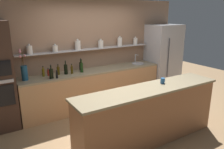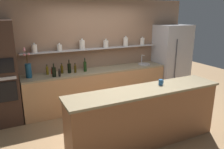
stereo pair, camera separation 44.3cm
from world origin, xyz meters
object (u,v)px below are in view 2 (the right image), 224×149
(flower_vase, at_px, (28,69))
(bottle_oil_4, at_px, (47,71))
(refrigerator, at_px, (171,60))
(bottle_wine_5, at_px, (85,65))
(bottle_wine_2, at_px, (85,67))
(bottle_sauce_3, at_px, (59,73))
(bottle_oil_1, at_px, (62,69))
(bottle_wine_8, at_px, (54,72))
(sink_fixture, at_px, (144,64))
(coffee_mug, at_px, (161,82))
(bottle_wine_7, at_px, (69,68))
(bottle_oil_0, at_px, (75,69))
(bottle_sauce_6, at_px, (52,71))

(flower_vase, bearing_deg, bottle_oil_4, 11.87)
(refrigerator, distance_m, bottle_wine_5, 2.53)
(bottle_wine_2, bearing_deg, bottle_sauce_3, -165.57)
(bottle_oil_1, bearing_deg, bottle_wine_8, -136.69)
(sink_fixture, distance_m, bottle_oil_4, 2.54)
(bottle_oil_1, height_order, bottle_wine_5, bottle_wine_5)
(refrigerator, bearing_deg, bottle_wine_2, 179.29)
(bottle_wine_2, bearing_deg, coffee_mug, -66.78)
(sink_fixture, distance_m, bottle_sauce_3, 2.33)
(bottle_wine_2, xyz_separation_m, coffee_mug, (0.79, -1.84, 0.03))
(sink_fixture, relative_size, coffee_mug, 3.21)
(refrigerator, distance_m, bottle_wine_7, 2.95)
(bottle_oil_1, relative_size, bottle_wine_8, 0.81)
(bottle_oil_1, xyz_separation_m, bottle_oil_4, (-0.32, 0.04, -0.00))
(bottle_sauce_3, height_order, bottle_wine_7, bottle_wine_7)
(sink_fixture, bearing_deg, bottle_wine_8, -176.51)
(sink_fixture, xyz_separation_m, bottle_oil_4, (-2.53, 0.10, 0.07))
(flower_vase, bearing_deg, refrigerator, -0.96)
(refrigerator, bearing_deg, bottle_wine_5, 175.48)
(flower_vase, xyz_separation_m, bottle_wine_5, (1.31, 0.13, -0.08))
(refrigerator, distance_m, bottle_oil_4, 3.43)
(coffee_mug, bearing_deg, bottle_sauce_3, 130.68)
(refrigerator, xyz_separation_m, bottle_sauce_3, (-3.22, -0.13, 0.02))
(bottle_oil_0, bearing_deg, flower_vase, 178.26)
(refrigerator, distance_m, bottle_wine_2, 2.57)
(refrigerator, distance_m, bottle_sauce_3, 3.22)
(sink_fixture, height_order, bottle_wine_8, bottle_wine_8)
(sink_fixture, xyz_separation_m, bottle_wine_7, (-2.05, 0.02, 0.09))
(bottle_oil_1, distance_m, bottle_wine_2, 0.54)
(bottle_oil_0, height_order, bottle_wine_7, bottle_wine_7)
(sink_fixture, distance_m, bottle_wine_2, 1.68)
(flower_vase, bearing_deg, coffee_mug, -42.39)
(bottle_sauce_3, relative_size, bottle_oil_4, 0.76)
(refrigerator, height_order, bottle_wine_5, refrigerator)
(bottle_oil_4, distance_m, bottle_wine_8, 0.27)
(bottle_wine_2, xyz_separation_m, bottle_sauce_6, (-0.75, 0.11, -0.05))
(bottle_wine_2, bearing_deg, bottle_wine_5, 72.57)
(bottle_wine_5, distance_m, bottle_wine_8, 0.86)
(refrigerator, bearing_deg, bottle_sauce_3, -177.60)
(bottle_sauce_3, bearing_deg, bottle_oil_4, 126.35)
(bottle_sauce_3, bearing_deg, flower_vase, 162.01)
(bottle_oil_1, xyz_separation_m, bottle_wine_7, (0.16, -0.04, 0.02))
(refrigerator, bearing_deg, bottle_oil_1, 178.01)
(bottle_sauce_3, xyz_separation_m, bottle_wine_8, (-0.11, 0.03, 0.03))
(bottle_oil_0, distance_m, bottle_wine_2, 0.24)
(bottle_wine_2, bearing_deg, bottle_wine_8, -170.10)
(flower_vase, xyz_separation_m, bottle_sauce_6, (0.51, 0.08, -0.12))
(sink_fixture, xyz_separation_m, bottle_wine_2, (-1.68, -0.02, 0.10))
(bottle_wine_7, bearing_deg, bottle_oil_0, -14.69)
(bottle_oil_1, distance_m, bottle_sauce_3, 0.27)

